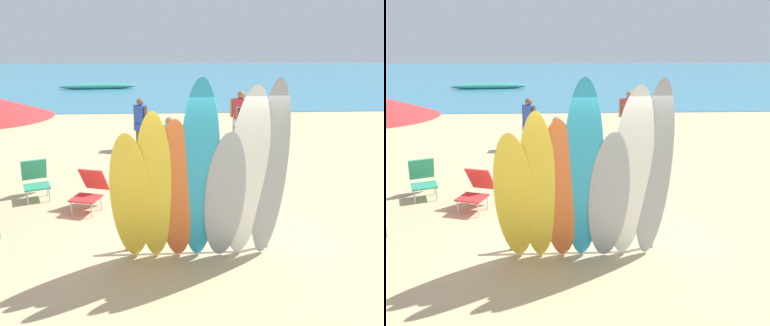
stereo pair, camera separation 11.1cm
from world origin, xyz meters
TOP-DOWN VIEW (x-y plane):
  - ground at (0.00, 14.00)m, footprint 60.00×60.00m
  - ocean_water at (0.00, 32.53)m, footprint 60.00×40.00m
  - surfboard_rack at (0.00, 0.00)m, footprint 2.30×0.07m
  - surfboard_yellow_0 at (-0.96, -0.50)m, footprint 0.55×0.76m
  - surfboard_yellow_1 at (-0.63, -0.52)m, footprint 0.53×0.78m
  - surfboard_orange_2 at (-0.33, -0.50)m, footprint 0.58×0.73m
  - surfboard_teal_3 at (-0.02, -0.57)m, footprint 0.55×0.87m
  - surfboard_grey_4 at (0.35, -0.50)m, footprint 0.62×0.67m
  - surfboard_white_5 at (0.63, -0.53)m, footprint 0.64×0.84m
  - surfboard_grey_6 at (0.96, -0.51)m, footprint 0.48×0.74m
  - beachgoer_midbeach at (1.62, 4.63)m, footprint 0.54×0.43m
  - beachgoer_strolling at (1.77, 6.55)m, footprint 0.63×0.30m
  - beachgoer_photographing at (-0.39, 3.28)m, footprint 0.39×0.55m
  - beachgoer_by_water at (-1.24, 6.29)m, footprint 0.43×0.44m
  - beach_chair_red at (-3.19, 2.42)m, footprint 0.74×0.87m
  - beach_chair_blue at (-1.94, 1.71)m, footprint 0.70×0.87m
  - distant_boat at (-5.03, 22.22)m, footprint 5.00×1.29m

SIDE VIEW (x-z plane):
  - ground at x=0.00m, z-range 0.00..0.00m
  - ocean_water at x=0.00m, z-range 0.00..0.02m
  - distant_boat at x=-5.03m, z-range -0.02..0.38m
  - beach_chair_blue at x=-1.94m, z-range 0.03..0.81m
  - beach_chair_red at x=-3.19m, z-range 0.02..0.82m
  - surfboard_rack at x=0.00m, z-range 0.16..0.75m
  - beachgoer_photographing at x=-0.39m, z-range 0.11..1.62m
  - beachgoer_by_water at x=-1.24m, z-range 0.12..1.64m
  - beachgoer_strolling at x=1.77m, z-range 0.13..1.82m
  - beachgoer_midbeach at x=1.62m, z-range 0.13..1.83m
  - surfboard_grey_4 at x=0.35m, z-range 0.00..2.05m
  - surfboard_yellow_0 at x=-0.96m, z-range 0.00..2.07m
  - surfboard_orange_2 at x=-0.33m, z-range 0.00..2.23m
  - surfboard_yellow_1 at x=-0.63m, z-range 0.00..2.34m
  - surfboard_white_5 at x=0.63m, z-range 0.00..2.66m
  - surfboard_grey_6 at x=0.96m, z-range 0.00..2.73m
  - surfboard_teal_3 at x=-0.02m, z-range 0.00..2.76m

